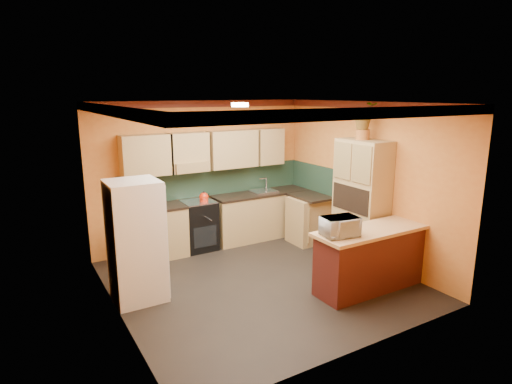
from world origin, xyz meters
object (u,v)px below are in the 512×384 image
at_px(base_cabinets_back, 229,221).
at_px(microwave, 340,226).
at_px(fridge, 136,241).
at_px(pantry, 361,203).
at_px(breakfast_bar, 373,260).
at_px(stove, 199,225).

xyz_separation_m(base_cabinets_back, microwave, (0.27, -2.82, 0.62)).
height_order(base_cabinets_back, fridge, fridge).
distance_m(pantry, breakfast_bar, 1.16).
bearing_deg(microwave, stove, 116.22).
xyz_separation_m(base_cabinets_back, fridge, (-2.14, -1.39, 0.41)).
height_order(stove, breakfast_bar, stove).
bearing_deg(fridge, base_cabinets_back, 33.12).
relative_size(base_cabinets_back, microwave, 7.53).
distance_m(base_cabinets_back, breakfast_bar, 2.97).
bearing_deg(breakfast_bar, pantry, 57.59).
bearing_deg(base_cabinets_back, fridge, -146.88).
xyz_separation_m(stove, pantry, (2.09, -1.99, 0.59)).
bearing_deg(breakfast_bar, base_cabinets_back, 108.32).
height_order(base_cabinets_back, stove, stove).
height_order(stove, fridge, fridge).
relative_size(stove, breakfast_bar, 0.51).
xyz_separation_m(base_cabinets_back, stove, (-0.62, -0.00, 0.02)).
relative_size(base_cabinets_back, pantry, 1.74).
bearing_deg(pantry, base_cabinets_back, 126.41).
xyz_separation_m(stove, fridge, (-1.51, -1.39, 0.39)).
relative_size(fridge, pantry, 0.81).
distance_m(base_cabinets_back, stove, 0.63).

